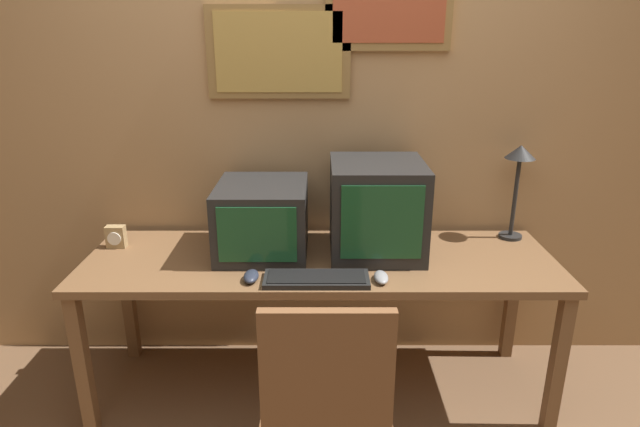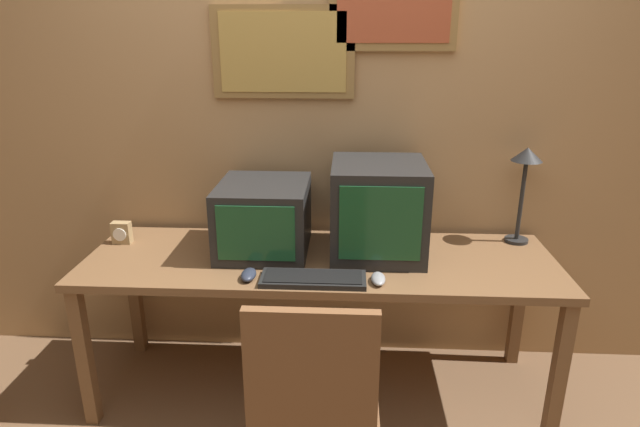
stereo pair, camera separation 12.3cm
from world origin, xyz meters
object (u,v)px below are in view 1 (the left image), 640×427
(monitor_right, at_px, (377,208))
(office_chair, at_px, (326,426))
(monitor_left, at_px, (263,218))
(keyboard_main, at_px, (317,279))
(desk_clock, at_px, (116,237))
(mouse_near_keyboard, at_px, (381,277))
(mouse_far_corner, at_px, (251,276))
(desk_lamp, at_px, (519,167))

(monitor_right, bearing_deg, office_chair, -106.42)
(monitor_left, height_order, office_chair, monitor_left)
(keyboard_main, height_order, desk_clock, desk_clock)
(mouse_near_keyboard, relative_size, office_chair, 0.13)
(mouse_far_corner, xyz_separation_m, desk_lamp, (1.23, 0.48, 0.34))
(mouse_near_keyboard, bearing_deg, office_chair, -115.18)
(mouse_far_corner, bearing_deg, keyboard_main, -2.59)
(monitor_left, relative_size, mouse_far_corner, 3.92)
(mouse_far_corner, bearing_deg, mouse_near_keyboard, -0.52)
(monitor_right, relative_size, mouse_far_corner, 3.82)
(monitor_left, bearing_deg, desk_lamp, 7.70)
(mouse_near_keyboard, bearing_deg, desk_clock, 163.68)
(monitor_left, bearing_deg, mouse_near_keyboard, -31.63)
(mouse_far_corner, relative_size, desk_lamp, 0.25)
(desk_clock, bearing_deg, monitor_right, -2.00)
(monitor_right, distance_m, keyboard_main, 0.47)
(monitor_right, height_order, mouse_near_keyboard, monitor_right)
(keyboard_main, xyz_separation_m, mouse_near_keyboard, (0.27, 0.01, 0.00))
(mouse_far_corner, bearing_deg, desk_lamp, 21.16)
(desk_lamp, bearing_deg, monitor_left, -172.30)
(keyboard_main, relative_size, mouse_far_corner, 3.72)
(office_chair, bearing_deg, monitor_left, 109.36)
(mouse_near_keyboard, distance_m, mouse_far_corner, 0.54)
(keyboard_main, bearing_deg, monitor_right, 49.70)
(monitor_right, xyz_separation_m, keyboard_main, (-0.27, -0.32, -0.20))
(mouse_far_corner, distance_m, desk_clock, 0.77)
(keyboard_main, height_order, desk_lamp, desk_lamp)
(mouse_near_keyboard, bearing_deg, mouse_far_corner, 179.48)
(keyboard_main, bearing_deg, mouse_far_corner, 177.41)
(monitor_left, xyz_separation_m, desk_clock, (-0.70, 0.04, -0.11))
(mouse_far_corner, relative_size, office_chair, 0.13)
(mouse_near_keyboard, bearing_deg, desk_lamp, 34.72)
(monitor_left, xyz_separation_m, mouse_far_corner, (-0.02, -0.31, -0.14))
(desk_lamp, relative_size, office_chair, 0.50)
(desk_clock, xyz_separation_m, office_chair, (0.98, -0.85, -0.37))
(monitor_right, relative_size, mouse_near_keyboard, 3.77)
(keyboard_main, height_order, mouse_far_corner, mouse_far_corner)
(monitor_right, bearing_deg, mouse_near_keyboard, -91.13)
(desk_clock, xyz_separation_m, desk_lamp, (1.91, 0.12, 0.31))
(keyboard_main, height_order, office_chair, office_chair)
(monitor_left, distance_m, desk_lamp, 1.24)
(mouse_far_corner, bearing_deg, monitor_left, 86.22)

